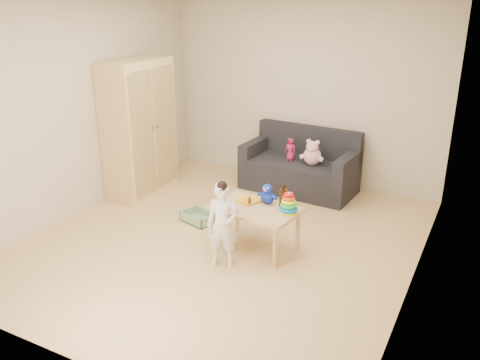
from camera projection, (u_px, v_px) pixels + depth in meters
The scene contains 13 objects.
room at pixel (224, 128), 5.23m from camera, with size 4.50×4.50×4.50m.
wardrobe at pixel (139, 128), 6.76m from camera, with size 0.50×1.00×1.81m, color #E7BD7F.
sofa at pixel (299, 176), 7.04m from camera, with size 1.53×0.76×0.43m, color black.
play_table at pixel (255, 228), 5.45m from camera, with size 0.91×0.58×0.48m, color tan.
storage_bin at pixel (199, 217), 6.14m from camera, with size 0.39×0.29×0.12m, color gray, non-canonical shape.
toddler at pixel (223, 226), 5.05m from camera, with size 0.32×0.21×0.86m, color white.
pink_bear at pixel (312, 154), 6.76m from camera, with size 0.26×0.22×0.29m, color #EAACBA, non-canonical shape.
doll at pixel (290, 149), 6.94m from camera, with size 0.16×0.11×0.31m, color #A71F4A.
ring_stacker at pixel (288, 205), 5.21m from camera, with size 0.19×0.19×0.22m.
brown_bottle at pixel (283, 197), 5.35m from camera, with size 0.09×0.09×0.25m.
blue_plush at pixel (268, 193), 5.43m from camera, with size 0.19×0.15×0.23m, color #1731D3, non-canonical shape.
wooden_figure at pixel (249, 201), 5.40m from camera, with size 0.04×0.03×0.10m, color brown, non-canonical shape.
yellow_book at pixel (249, 200), 5.52m from camera, with size 0.22×0.22×0.02m, color orange.
Camera 1 is at (2.50, -4.43, 2.65)m, focal length 38.00 mm.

